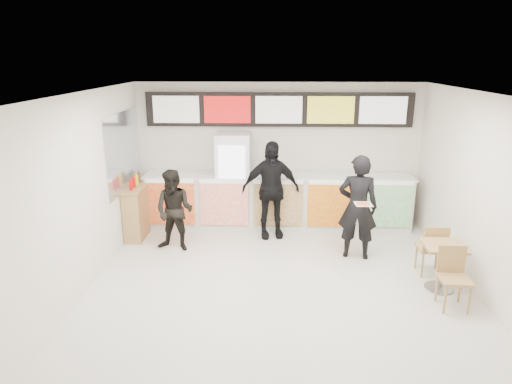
{
  "coord_description": "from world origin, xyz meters",
  "views": [
    {
      "loc": [
        -0.15,
        -6.09,
        3.5
      ],
      "look_at": [
        -0.4,
        1.2,
        1.33
      ],
      "focal_mm": 32.0,
      "sensor_mm": 36.0,
      "label": 1
    }
  ],
  "objects_px": {
    "customer_left": "(174,211)",
    "condiment_ledge": "(137,211)",
    "service_counter": "(278,201)",
    "customer_mid": "(271,190)",
    "cafe_table": "(442,258)",
    "drinks_fridge": "(233,181)",
    "customer_main": "(358,207)"
  },
  "relations": [
    {
      "from": "customer_left",
      "to": "condiment_ledge",
      "type": "bearing_deg",
      "value": 157.19
    },
    {
      "from": "service_counter",
      "to": "condiment_ledge",
      "type": "distance_m",
      "value": 2.89
    },
    {
      "from": "customer_mid",
      "to": "cafe_table",
      "type": "distance_m",
      "value": 3.43
    },
    {
      "from": "cafe_table",
      "to": "service_counter",
      "type": "bearing_deg",
      "value": 134.64
    },
    {
      "from": "condiment_ledge",
      "to": "drinks_fridge",
      "type": "bearing_deg",
      "value": 19.39
    },
    {
      "from": "customer_left",
      "to": "condiment_ledge",
      "type": "height_order",
      "value": "customer_left"
    },
    {
      "from": "condiment_ledge",
      "to": "customer_left",
      "type": "bearing_deg",
      "value": -35.23
    },
    {
      "from": "drinks_fridge",
      "to": "customer_mid",
      "type": "bearing_deg",
      "value": -35.58
    },
    {
      "from": "service_counter",
      "to": "customer_mid",
      "type": "height_order",
      "value": "customer_mid"
    },
    {
      "from": "cafe_table",
      "to": "customer_mid",
      "type": "bearing_deg",
      "value": 142.81
    },
    {
      "from": "customer_mid",
      "to": "condiment_ledge",
      "type": "distance_m",
      "value": 2.7
    },
    {
      "from": "drinks_fridge",
      "to": "customer_mid",
      "type": "height_order",
      "value": "drinks_fridge"
    },
    {
      "from": "service_counter",
      "to": "drinks_fridge",
      "type": "bearing_deg",
      "value": 179.01
    },
    {
      "from": "customer_main",
      "to": "customer_mid",
      "type": "xyz_separation_m",
      "value": [
        -1.54,
        0.95,
        0.03
      ]
    },
    {
      "from": "customer_mid",
      "to": "condiment_ledge",
      "type": "relative_size",
      "value": 1.57
    },
    {
      "from": "cafe_table",
      "to": "customer_main",
      "type": "bearing_deg",
      "value": 134.87
    },
    {
      "from": "service_counter",
      "to": "customer_main",
      "type": "bearing_deg",
      "value": -47.04
    },
    {
      "from": "drinks_fridge",
      "to": "condiment_ledge",
      "type": "relative_size",
      "value": 1.61
    },
    {
      "from": "customer_left",
      "to": "cafe_table",
      "type": "bearing_deg",
      "value": -4.98
    },
    {
      "from": "customer_main",
      "to": "customer_left",
      "type": "distance_m",
      "value": 3.32
    },
    {
      "from": "customer_main",
      "to": "condiment_ledge",
      "type": "distance_m",
      "value": 4.31
    },
    {
      "from": "condiment_ledge",
      "to": "service_counter",
      "type": "bearing_deg",
      "value": 12.93
    },
    {
      "from": "drinks_fridge",
      "to": "condiment_ledge",
      "type": "xyz_separation_m",
      "value": [
        -1.89,
        -0.66,
        -0.47
      ]
    },
    {
      "from": "customer_left",
      "to": "customer_main",
      "type": "bearing_deg",
      "value": 8.81
    },
    {
      "from": "cafe_table",
      "to": "condiment_ledge",
      "type": "height_order",
      "value": "condiment_ledge"
    },
    {
      "from": "cafe_table",
      "to": "condiment_ledge",
      "type": "distance_m",
      "value": 5.69
    },
    {
      "from": "drinks_fridge",
      "to": "cafe_table",
      "type": "relative_size",
      "value": 1.3
    },
    {
      "from": "drinks_fridge",
      "to": "customer_mid",
      "type": "relative_size",
      "value": 1.03
    },
    {
      "from": "customer_mid",
      "to": "condiment_ledge",
      "type": "xyz_separation_m",
      "value": [
        -2.67,
        -0.1,
        -0.44
      ]
    },
    {
      "from": "customer_mid",
      "to": "cafe_table",
      "type": "height_order",
      "value": "customer_mid"
    },
    {
      "from": "service_counter",
      "to": "customer_mid",
      "type": "xyz_separation_m",
      "value": [
        -0.15,
        -0.54,
        0.4
      ]
    },
    {
      "from": "drinks_fridge",
      "to": "cafe_table",
      "type": "height_order",
      "value": "drinks_fridge"
    }
  ]
}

